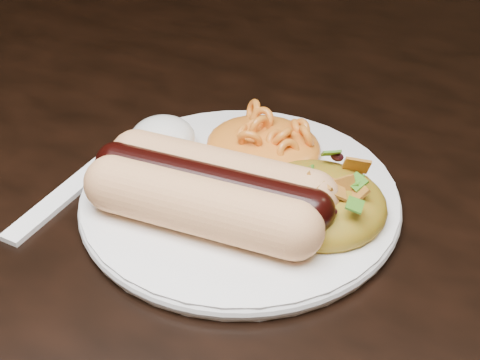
% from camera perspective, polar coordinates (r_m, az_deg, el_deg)
% --- Properties ---
extents(table, '(1.60, 0.90, 0.75)m').
position_cam_1_polar(table, '(0.64, 7.29, -2.71)').
color(table, black).
rests_on(table, floor).
extents(plate, '(0.21, 0.21, 0.01)m').
position_cam_1_polar(plate, '(0.49, 0.00, -1.45)').
color(plate, white).
rests_on(plate, table).
extents(hotdog, '(0.14, 0.08, 0.04)m').
position_cam_1_polar(hotdog, '(0.46, -2.32, -0.75)').
color(hotdog, '#FDCB77').
rests_on(hotdog, plate).
extents(mac_and_cheese, '(0.09, 0.09, 0.03)m').
position_cam_1_polar(mac_and_cheese, '(0.52, 1.84, 3.72)').
color(mac_and_cheese, orange).
rests_on(mac_and_cheese, plate).
extents(sour_cream, '(0.06, 0.06, 0.03)m').
position_cam_1_polar(sour_cream, '(0.53, -6.06, 3.81)').
color(sour_cream, white).
rests_on(sour_cream, plate).
extents(taco_salad, '(0.09, 0.09, 0.04)m').
position_cam_1_polar(taco_salad, '(0.47, 6.10, -0.98)').
color(taco_salad, '#D15302').
rests_on(taco_salad, plate).
extents(fork, '(0.02, 0.12, 0.00)m').
position_cam_1_polar(fork, '(0.51, -13.83, -1.42)').
color(fork, white).
rests_on(fork, table).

